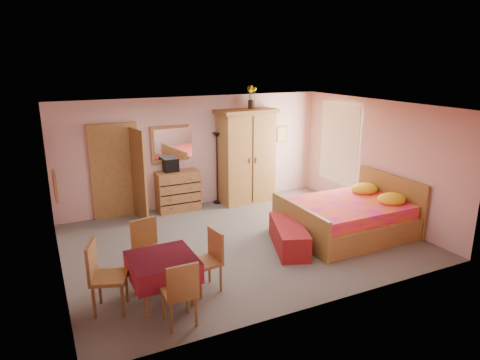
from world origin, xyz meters
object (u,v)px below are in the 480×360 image
chest_of_drawers (178,191)px  dining_table (163,279)px  chair_west (109,277)px  chair_south (179,291)px  stereo (171,165)px  sunflower_vase (251,97)px  floor_lamp (217,168)px  chair_east (205,262)px  chair_north (150,251)px  wall_mirror (173,143)px  bed (347,208)px  bench (289,236)px  wardrobe (246,156)px

chest_of_drawers → dining_table: bearing=-110.8°
dining_table → chair_west: (-0.74, 0.06, 0.18)m
chair_south → stereo: bearing=74.0°
chest_of_drawers → sunflower_vase: sunflower_vase is taller
floor_lamp → chair_east: floor_lamp is taller
stereo → chair_east: size_ratio=0.35×
dining_table → chair_north: bearing=90.7°
wall_mirror → bed: bearing=-54.0°
chest_of_drawers → stereo: 0.63m
bench → sunflower_vase: bearing=76.4°
chair_west → bed: bearing=118.7°
chair_east → floor_lamp: bearing=-33.5°
floor_lamp → chair_south: bearing=-118.7°
wall_mirror → chair_west: wall_mirror is taller
wardrobe → sunflower_vase: (0.18, 0.10, 1.41)m
bed → dining_table: (-4.00, -0.79, -0.21)m
sunflower_vase → stereo: bearing=179.1°
chair_west → bench: bearing=121.3°
wall_mirror → stereo: (-0.12, -0.16, -0.47)m
bed → chair_east: bed is taller
chest_of_drawers → dining_table: 3.93m
bed → chair_west: bed is taller
chair_south → chair_west: bearing=137.2°
floor_lamp → bed: size_ratio=0.73×
sunflower_vase → dining_table: 5.43m
sunflower_vase → chair_south: size_ratio=0.59×
floor_lamp → sunflower_vase: 1.90m
sunflower_vase → chair_east: sunflower_vase is taller
bench → chair_south: chair_south is taller
floor_lamp → bench: size_ratio=1.24×
chest_of_drawers → wall_mirror: size_ratio=0.93×
dining_table → wall_mirror: bearing=70.1°
wall_mirror → dining_table: 4.30m
floor_lamp → wall_mirror: bearing=171.8°
wardrobe → wall_mirror: bearing=166.4°
chest_of_drawers → dining_table: chest_of_drawers is taller
bed → chair_south: bed is taller
chest_of_drawers → bench: size_ratio=0.70×
bench → chair_north: 2.63m
floor_lamp → chair_west: 4.86m
dining_table → wardrobe: bearing=48.7°
wardrobe → bench: wardrobe is taller
chair_south → wardrobe: bearing=53.6°
chest_of_drawers → wardrobe: bearing=-2.7°
sunflower_vase → bench: 3.81m
chair_north → chair_west: (-0.73, -0.64, 0.03)m
floor_lamp → sunflower_vase: sunflower_vase is taller
bed → chair_east: (-3.35, -0.80, -0.08)m
dining_table → chair_west: size_ratio=0.90×
wall_mirror → chest_of_drawers: bearing=-94.1°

